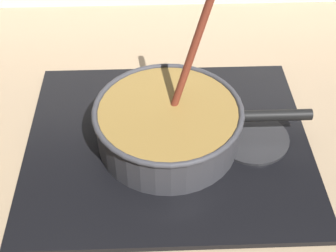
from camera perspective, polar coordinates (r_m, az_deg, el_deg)
The scene contains 5 objects.
ground at distance 0.81m, azimuth 2.20°, elevation -14.69°, with size 2.40×1.60×0.04m, color #9E8466.
hob_plate at distance 0.93m, azimuth -0.00°, elevation -2.10°, with size 0.56×0.48×0.01m, color black.
burner_ring at distance 0.92m, azimuth 0.00°, elevation -1.67°, with size 0.21×0.21×0.01m, color #592D0C.
spare_burner at distance 0.94m, azimuth 10.31°, elevation -1.41°, with size 0.15×0.15×0.01m, color #262628.
cooking_pan at distance 0.89m, azimuth 0.08°, elevation 0.27°, with size 0.42×0.29×0.34m.
Camera 1 is at (-0.05, -0.42, 0.67)m, focal length 49.53 mm.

